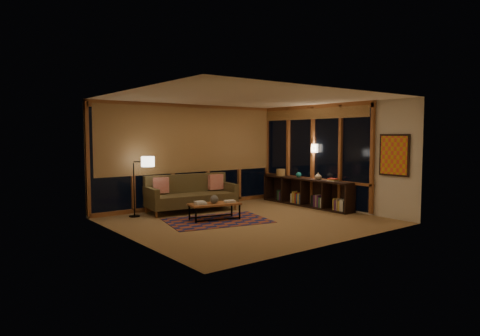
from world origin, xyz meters
TOP-DOWN VIEW (x-y plane):
  - floor at (0.00, 0.00)m, footprint 5.50×5.00m
  - ceiling at (0.00, 0.00)m, footprint 5.50×5.00m
  - walls at (0.00, 0.00)m, footprint 5.51×5.01m
  - window_wall_back at (0.00, 2.43)m, footprint 5.30×0.16m
  - window_wall_right at (2.68, 0.60)m, footprint 0.16×3.70m
  - wall_art at (2.71, -1.85)m, footprint 0.06×0.74m
  - wall_sconce at (2.62, 0.45)m, footprint 0.12×0.18m
  - sofa at (-0.38, 1.75)m, footprint 2.28×1.15m
  - pillow_left at (-1.07, 2.05)m, footprint 0.40×0.20m
  - pillow_right at (0.40, 1.85)m, footprint 0.40×0.16m
  - area_rug at (-0.54, 0.41)m, footprint 2.47×1.91m
  - coffee_table at (-0.53, 0.53)m, footprint 1.21×0.75m
  - book_stack_a at (-0.87, 0.59)m, footprint 0.28×0.23m
  - book_stack_b at (-0.17, 0.45)m, footprint 0.30×0.27m
  - ceramic_pot at (-0.54, 0.53)m, footprint 0.24×0.24m
  - floor_lamp at (-1.79, 2.00)m, footprint 0.55×0.45m
  - bookshelf at (2.49, 0.63)m, footprint 0.40×2.98m
  - basket at (2.47, 1.59)m, footprint 0.30×0.30m
  - teal_bowl at (2.49, 0.90)m, footprint 0.18×0.18m
  - vase at (2.49, 0.19)m, footprint 0.20×0.20m
  - shelf_book_stack at (2.49, -0.29)m, footprint 0.21×0.27m

SIDE VIEW (x-z plane):
  - floor at x=0.00m, z-range -0.01..0.01m
  - area_rug at x=-0.54m, z-range 0.00..0.01m
  - coffee_table at x=-0.53m, z-range 0.00..0.38m
  - bookshelf at x=2.49m, z-range 0.00..0.74m
  - book_stack_b at x=-0.17m, z-range 0.38..0.43m
  - book_stack_a at x=-0.87m, z-range 0.38..0.45m
  - sofa at x=-0.38m, z-range 0.00..0.90m
  - ceramic_pot at x=-0.54m, z-range 0.38..0.57m
  - pillow_left at x=-1.07m, z-range 0.45..0.83m
  - pillow_right at x=0.40m, z-range 0.45..0.84m
  - floor_lamp at x=-1.79m, z-range 0.00..1.41m
  - shelf_book_stack at x=2.49m, z-range 0.74..0.82m
  - teal_bowl at x=2.49m, z-range 0.74..0.89m
  - basket at x=2.47m, z-range 0.74..0.93m
  - vase at x=2.49m, z-range 0.74..0.93m
  - walls at x=0.00m, z-range 0.00..2.70m
  - window_wall_back at x=0.00m, z-range 0.05..2.65m
  - window_wall_right at x=2.68m, z-range 0.05..2.65m
  - wall_art at x=2.71m, z-range 0.98..1.92m
  - wall_sconce at x=2.62m, z-range 1.44..1.66m
  - ceiling at x=0.00m, z-range 2.70..2.71m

